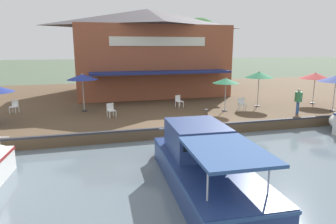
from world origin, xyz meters
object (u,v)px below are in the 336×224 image
(cafe_chair_under_first_umbrella, at_px, (242,103))
(tree_upstream_bank, at_px, (198,40))
(patio_umbrella_mid_patio_right, at_px, (226,81))
(patio_umbrella_back_row, at_px, (82,77))
(waterfront_restaurant, at_px, (148,51))
(tree_downstream_bank, at_px, (152,41))
(patio_umbrella_by_entrance, at_px, (315,76))
(patio_umbrella_far_corner, at_px, (259,75))
(cafe_chair_mid_patio, at_px, (111,109))
(mooring_post, at_px, (206,117))
(person_at_quay_edge, at_px, (298,98))
(cafe_chair_far_corner_seat, at_px, (14,106))
(motorboat_fourth_along, at_px, (199,161))
(cafe_chair_beside_entrance, at_px, (179,101))
(patio_umbrella_mid_patio_left, at_px, (336,79))

(cafe_chair_under_first_umbrella, xyz_separation_m, tree_upstream_bank, (-15.03, 2.48, 4.46))
(patio_umbrella_mid_patio_right, distance_m, patio_umbrella_back_row, 9.43)
(waterfront_restaurant, height_order, cafe_chair_under_first_umbrella, waterfront_restaurant)
(waterfront_restaurant, relative_size, tree_downstream_bank, 1.87)
(patio_umbrella_back_row, relative_size, patio_umbrella_by_entrance, 1.06)
(patio_umbrella_far_corner, bearing_deg, patio_umbrella_by_entrance, 88.38)
(cafe_chair_mid_patio, xyz_separation_m, mooring_post, (3.25, 4.90, -0.03))
(cafe_chair_mid_patio, height_order, tree_downstream_bank, tree_downstream_bank)
(patio_umbrella_by_entrance, distance_m, cafe_chair_mid_patio, 15.23)
(mooring_post, height_order, tree_downstream_bank, tree_downstream_bank)
(patio_umbrella_by_entrance, bearing_deg, tree_upstream_bank, -164.56)
(person_at_quay_edge, bearing_deg, tree_downstream_bank, -161.42)
(cafe_chair_under_first_umbrella, height_order, tree_downstream_bank, tree_downstream_bank)
(cafe_chair_far_corner_seat, bearing_deg, cafe_chair_under_first_umbrella, 78.26)
(mooring_post, xyz_separation_m, tree_upstream_bank, (-18.03, 6.29, 4.49))
(cafe_chair_mid_patio, height_order, motorboat_fourth_along, motorboat_fourth_along)
(patio_umbrella_mid_patio_right, xyz_separation_m, tree_upstream_bank, (-14.94, 3.68, 2.91))
(person_at_quay_edge, bearing_deg, cafe_chair_beside_entrance, -120.69)
(patio_umbrella_by_entrance, height_order, mooring_post, patio_umbrella_by_entrance)
(waterfront_restaurant, bearing_deg, person_at_quay_edge, 32.45)
(patio_umbrella_far_corner, xyz_separation_m, mooring_post, (3.91, -5.58, -1.84))
(waterfront_restaurant, bearing_deg, motorboat_fourth_along, -5.67)
(waterfront_restaurant, bearing_deg, tree_downstream_bank, 164.13)
(patio_umbrella_mid_patio_right, distance_m, cafe_chair_under_first_umbrella, 1.96)
(waterfront_restaurant, bearing_deg, patio_umbrella_mid_patio_right, 18.51)
(waterfront_restaurant, bearing_deg, cafe_chair_beside_entrance, 4.92)
(cafe_chair_far_corner_seat, distance_m, cafe_chair_mid_patio, 6.58)
(patio_umbrella_back_row, xyz_separation_m, patio_umbrella_by_entrance, (1.69, 16.73, -0.18))
(waterfront_restaurant, distance_m, patio_umbrella_mid_patio_right, 10.40)
(cafe_chair_beside_entrance, distance_m, tree_downstream_bank, 14.04)
(patio_umbrella_far_corner, height_order, mooring_post, patio_umbrella_far_corner)
(patio_umbrella_far_corner, bearing_deg, mooring_post, -54.99)
(patio_umbrella_back_row, distance_m, cafe_chair_beside_entrance, 6.78)
(patio_umbrella_mid_patio_right, relative_size, cafe_chair_beside_entrance, 2.64)
(patio_umbrella_by_entrance, bearing_deg, cafe_chair_beside_entrance, -97.58)
(cafe_chair_beside_entrance, bearing_deg, motorboat_fourth_along, -13.19)
(tree_upstream_bank, bearing_deg, patio_umbrella_by_entrance, 15.44)
(patio_umbrella_mid_patio_left, distance_m, tree_upstream_bank, 17.39)
(patio_umbrella_mid_patio_right, bearing_deg, cafe_chair_mid_patio, -91.29)
(waterfront_restaurant, relative_size, patio_umbrella_mid_patio_right, 5.97)
(patio_umbrella_mid_patio_left, bearing_deg, cafe_chair_mid_patio, -98.13)
(patio_umbrella_by_entrance, bearing_deg, patio_umbrella_mid_patio_left, -13.56)
(motorboat_fourth_along, bearing_deg, person_at_quay_edge, 125.16)
(motorboat_fourth_along, bearing_deg, cafe_chair_beside_entrance, 166.81)
(patio_umbrella_mid_patio_right, relative_size, person_at_quay_edge, 1.39)
(patio_umbrella_by_entrance, distance_m, person_at_quay_edge, 4.49)
(cafe_chair_mid_patio, bearing_deg, motorboat_fourth_along, 15.94)
(cafe_chair_under_first_umbrella, height_order, motorboat_fourth_along, motorboat_fourth_along)
(patio_umbrella_mid_patio_right, bearing_deg, waterfront_restaurant, -161.49)
(patio_umbrella_mid_patio_left, distance_m, patio_umbrella_far_corner, 4.86)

